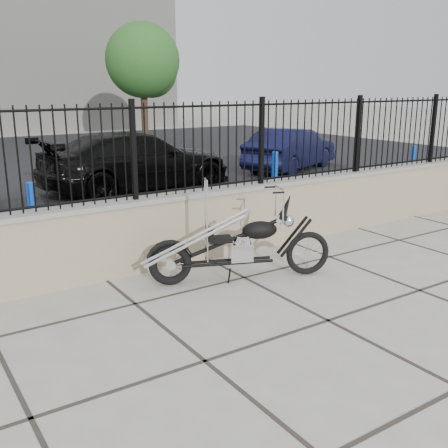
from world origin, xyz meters
name	(u,v)px	position (x,y,z in m)	size (l,w,h in m)	color
ground_plane	(328,321)	(0.00, 0.00, 0.00)	(90.00, 90.00, 0.00)	#99968E
parking_lot	(29,167)	(0.00, 12.50, 0.00)	(30.00, 30.00, 0.00)	black
retaining_wall	(203,224)	(0.00, 2.50, 0.48)	(14.00, 0.36, 0.96)	gray
iron_fence	(202,147)	(0.00, 2.50, 1.56)	(14.00, 0.08, 1.20)	black
chopper_motorcycle	(237,229)	(-0.12, 1.49, 0.66)	(2.20, 0.39, 1.32)	black
car_black	(138,161)	(1.32, 7.60, 0.66)	(1.86, 4.57, 1.33)	black
car_blue	(291,149)	(6.15, 7.83, 0.59)	(1.26, 3.60, 1.19)	black
bollard_a	(33,215)	(-1.88, 4.29, 0.50)	(0.12, 0.12, 0.99)	#0E33D3
bollard_b	(275,178)	(2.98, 4.62, 0.54)	(0.13, 0.13, 1.07)	#0D2BC6
bollard_c	(413,166)	(6.90, 4.28, 0.49)	(0.12, 0.12, 0.98)	blue
tree_right	(142,57)	(5.45, 16.01, 3.41)	(2.89, 2.89, 4.88)	#382619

